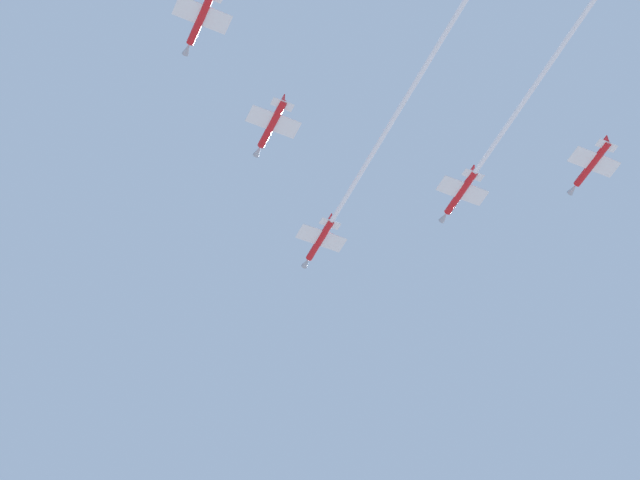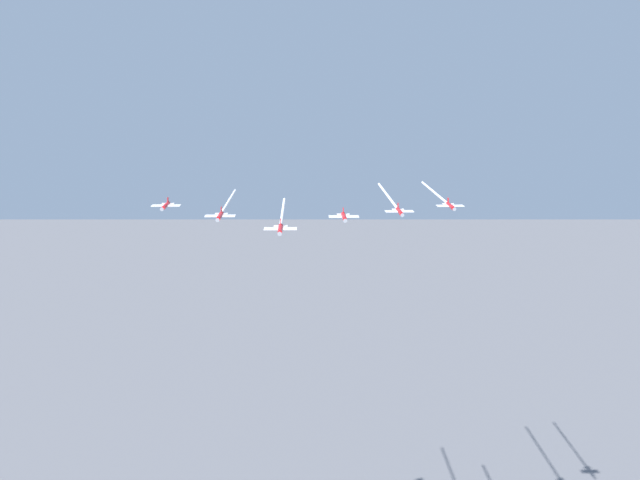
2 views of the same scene
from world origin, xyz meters
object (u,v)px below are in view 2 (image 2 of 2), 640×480
Objects in this scene: jet_port_inner at (344,217)px; jet_starboard_inner at (226,207)px; jet_port_outer at (391,201)px; jet_center_rear at (440,197)px; jet_starboard_outer at (166,206)px; jet_lead at (282,218)px.

jet_port_inner is 0.21× the size of jet_starboard_inner.
jet_port_outer is (23.72, -27.00, -0.75)m from jet_port_inner.
jet_starboard_inner is at bearing 21.97° from jet_center_rear.
jet_port_outer is 65.32m from jet_starboard_outer.
jet_port_inner is 48.29m from jet_starboard_outer.
jet_center_rear is at bearing -152.85° from jet_port_outer.
jet_port_outer is (-2.53, -49.62, -1.04)m from jet_starboard_inner.
jet_port_inner is 34.65m from jet_starboard_inner.
jet_lead is 4.66× the size of jet_port_inner.
jet_port_outer reaches higher than jet_center_rear.
jet_starboard_inner is 15.81m from jet_starboard_outer.
jet_starboard_inner is 0.91× the size of jet_center_rear.
jet_starboard_inner is at bearing 20.15° from jet_port_outer.
jet_starboard_outer reaches higher than jet_lead.
jet_starboard_inner reaches higher than jet_lead.
jet_center_rear is (24.96, -44.43, -0.90)m from jet_port_inner.
jet_port_outer is 5.59× the size of jet_starboard_outer.
jet_lead is 23.50m from jet_starboard_inner.
jet_lead is at bearing 48.17° from jet_port_outer.
jet_starboard_inner is (22.30, 7.40, 0.15)m from jet_lead.
jet_starboard_inner is at bearing -48.57° from jet_lead.
jet_starboard_inner is at bearing -26.18° from jet_port_inner.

